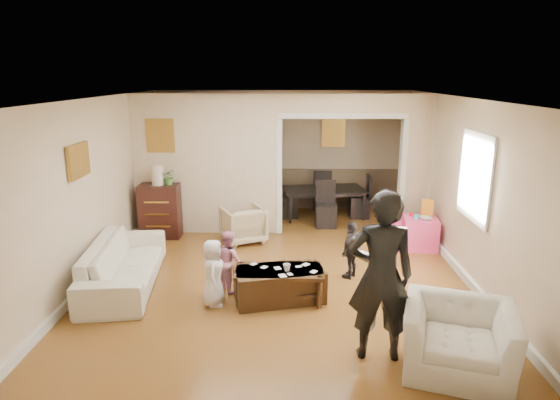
{
  "coord_description": "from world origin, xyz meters",
  "views": [
    {
      "loc": [
        0.12,
        -6.89,
        2.93
      ],
      "look_at": [
        0.0,
        0.2,
        1.05
      ],
      "focal_mm": 30.53,
      "sensor_mm": 36.0,
      "label": 1
    }
  ],
  "objects_px": {
    "dining_table": "(324,203)",
    "child_kneel_a": "(213,273)",
    "armchair_front": "(458,339)",
    "dresser": "(160,211)",
    "adult_person": "(381,276)",
    "child_kneel_b": "(229,261)",
    "table_lamp": "(158,175)",
    "armchair_back": "(243,224)",
    "child_toddler": "(352,250)",
    "cyan_cup": "(416,217)",
    "coffee_cup": "(287,268)",
    "coffee_table": "(279,285)",
    "play_table": "(420,233)",
    "sofa": "(124,263)"
  },
  "relations": [
    {
      "from": "dining_table",
      "to": "child_kneel_a",
      "type": "height_order",
      "value": "child_kneel_a"
    },
    {
      "from": "armchair_front",
      "to": "dresser",
      "type": "distance_m",
      "value": 5.75
    },
    {
      "from": "adult_person",
      "to": "child_kneel_b",
      "type": "distance_m",
      "value": 2.43
    },
    {
      "from": "dining_table",
      "to": "child_kneel_a",
      "type": "xyz_separation_m",
      "value": [
        -1.71,
        -4.01,
        0.15
      ]
    },
    {
      "from": "table_lamp",
      "to": "adult_person",
      "type": "relative_size",
      "value": 0.19
    },
    {
      "from": "armchair_back",
      "to": "child_toddler",
      "type": "xyz_separation_m",
      "value": [
        1.74,
        -1.53,
        0.11
      ]
    },
    {
      "from": "adult_person",
      "to": "child_kneel_a",
      "type": "xyz_separation_m",
      "value": [
        -1.92,
        1.15,
        -0.48
      ]
    },
    {
      "from": "child_kneel_a",
      "to": "child_kneel_b",
      "type": "bearing_deg",
      "value": -22.27
    },
    {
      "from": "cyan_cup",
      "to": "dining_table",
      "type": "distance_m",
      "value": 2.39
    },
    {
      "from": "child_kneel_a",
      "to": "coffee_cup",
      "type": "bearing_deg",
      "value": -87.83
    },
    {
      "from": "table_lamp",
      "to": "child_kneel_b",
      "type": "relative_size",
      "value": 0.42
    },
    {
      "from": "armchair_front",
      "to": "coffee_table",
      "type": "height_order",
      "value": "armchair_front"
    },
    {
      "from": "coffee_table",
      "to": "play_table",
      "type": "relative_size",
      "value": 2.06
    },
    {
      "from": "coffee_cup",
      "to": "play_table",
      "type": "xyz_separation_m",
      "value": [
        2.3,
        2.06,
        -0.21
      ]
    },
    {
      "from": "coffee_cup",
      "to": "dining_table",
      "type": "distance_m",
      "value": 3.99
    },
    {
      "from": "dresser",
      "to": "play_table",
      "type": "distance_m",
      "value": 4.67
    },
    {
      "from": "armchair_front",
      "to": "child_kneel_a",
      "type": "height_order",
      "value": "child_kneel_a"
    },
    {
      "from": "child_kneel_a",
      "to": "child_kneel_b",
      "type": "relative_size",
      "value": 1.03
    },
    {
      "from": "sofa",
      "to": "dresser",
      "type": "distance_m",
      "value": 2.09
    },
    {
      "from": "dresser",
      "to": "child_kneel_b",
      "type": "bearing_deg",
      "value": -55.33
    },
    {
      "from": "coffee_table",
      "to": "adult_person",
      "type": "relative_size",
      "value": 0.63
    },
    {
      "from": "dining_table",
      "to": "child_kneel_b",
      "type": "relative_size",
      "value": 1.97
    },
    {
      "from": "armchair_front",
      "to": "table_lamp",
      "type": "distance_m",
      "value": 5.81
    },
    {
      "from": "coffee_table",
      "to": "dining_table",
      "type": "distance_m",
      "value": 3.95
    },
    {
      "from": "armchair_back",
      "to": "dining_table",
      "type": "height_order",
      "value": "armchair_back"
    },
    {
      "from": "dresser",
      "to": "adult_person",
      "type": "height_order",
      "value": "adult_person"
    },
    {
      "from": "sofa",
      "to": "child_toddler",
      "type": "bearing_deg",
      "value": -91.42
    },
    {
      "from": "dining_table",
      "to": "child_kneel_b",
      "type": "height_order",
      "value": "child_kneel_b"
    },
    {
      "from": "child_kneel_a",
      "to": "child_toddler",
      "type": "distance_m",
      "value": 2.1
    },
    {
      "from": "dining_table",
      "to": "adult_person",
      "type": "relative_size",
      "value": 0.92
    },
    {
      "from": "sofa",
      "to": "dresser",
      "type": "xyz_separation_m",
      "value": [
        -0.02,
        2.08,
        0.17
      ]
    },
    {
      "from": "armchair_front",
      "to": "coffee_cup",
      "type": "height_order",
      "value": "armchair_front"
    },
    {
      "from": "table_lamp",
      "to": "dresser",
      "type": "bearing_deg",
      "value": 0.0
    },
    {
      "from": "table_lamp",
      "to": "adult_person",
      "type": "bearing_deg",
      "value": -49.15
    },
    {
      "from": "table_lamp",
      "to": "child_kneel_b",
      "type": "bearing_deg",
      "value": -55.33
    },
    {
      "from": "armchair_front",
      "to": "play_table",
      "type": "relative_size",
      "value": 1.89
    },
    {
      "from": "dresser",
      "to": "armchair_back",
      "type": "bearing_deg",
      "value": -8.96
    },
    {
      "from": "sofa",
      "to": "dresser",
      "type": "height_order",
      "value": "dresser"
    },
    {
      "from": "sofa",
      "to": "coffee_table",
      "type": "distance_m",
      "value": 2.27
    },
    {
      "from": "armchair_front",
      "to": "play_table",
      "type": "bearing_deg",
      "value": 98.0
    },
    {
      "from": "armchair_back",
      "to": "child_kneel_a",
      "type": "xyz_separation_m",
      "value": [
        -0.16,
        -2.43,
        0.12
      ]
    },
    {
      "from": "dresser",
      "to": "dining_table",
      "type": "height_order",
      "value": "dresser"
    },
    {
      "from": "coffee_cup",
      "to": "cyan_cup",
      "type": "height_order",
      "value": "cyan_cup"
    },
    {
      "from": "cyan_cup",
      "to": "adult_person",
      "type": "distance_m",
      "value": 3.5
    },
    {
      "from": "table_lamp",
      "to": "cyan_cup",
      "type": "height_order",
      "value": "table_lamp"
    },
    {
      "from": "table_lamp",
      "to": "child_toddler",
      "type": "distance_m",
      "value": 3.81
    },
    {
      "from": "coffee_table",
      "to": "cyan_cup",
      "type": "bearing_deg",
      "value": 40.53
    },
    {
      "from": "child_kneel_b",
      "to": "coffee_table",
      "type": "bearing_deg",
      "value": -147.04
    },
    {
      "from": "armchair_front",
      "to": "dining_table",
      "type": "bearing_deg",
      "value": 117.23
    },
    {
      "from": "play_table",
      "to": "dresser",
      "type": "bearing_deg",
      "value": 173.69
    }
  ]
}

